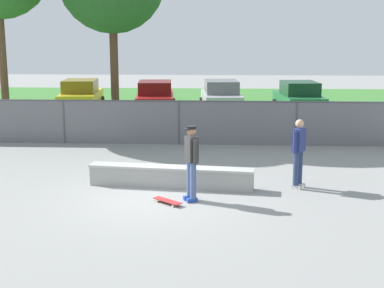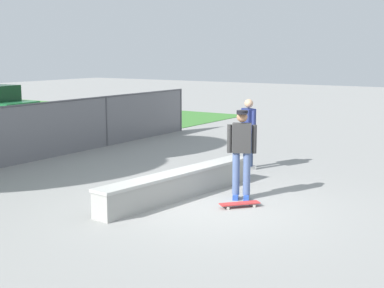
{
  "view_description": "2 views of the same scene",
  "coord_description": "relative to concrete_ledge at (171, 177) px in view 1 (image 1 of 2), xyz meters",
  "views": [
    {
      "loc": [
        1.45,
        -12.69,
        3.97
      ],
      "look_at": [
        0.79,
        0.27,
        1.29
      ],
      "focal_mm": 50.09,
      "sensor_mm": 36.0,
      "label": 1
    },
    {
      "loc": [
        -9.05,
        -5.51,
        3.0
      ],
      "look_at": [
        -0.19,
        0.28,
        1.24
      ],
      "focal_mm": 51.89,
      "sensor_mm": 36.0,
      "label": 2
    }
  ],
  "objects": [
    {
      "name": "car_red",
      "position": [
        -1.96,
        13.03,
        0.55
      ],
      "size": [
        2.32,
        4.35,
        1.66
      ],
      "color": "#B21E1E",
      "rests_on": "ground"
    },
    {
      "name": "skateboarder",
      "position": [
        0.6,
        -1.15,
        0.75
      ],
      "size": [
        0.4,
        0.55,
        1.84
      ],
      "color": "#2647A5",
      "rests_on": "ground"
    },
    {
      "name": "bystander",
      "position": [
        3.32,
        0.11,
        0.72
      ],
      "size": [
        0.42,
        0.52,
        1.82
      ],
      "color": "beige",
      "rests_on": "ground"
    },
    {
      "name": "car_yellow",
      "position": [
        -5.9,
        13.72,
        0.55
      ],
      "size": [
        2.32,
        4.35,
        1.66
      ],
      "color": "gold",
      "rests_on": "ground"
    },
    {
      "name": "chainlink_fence",
      "position": [
        -0.21,
        5.58,
        0.61
      ],
      "size": [
        17.0,
        0.07,
        1.62
      ],
      "color": "#4C4C51",
      "rests_on": "ground"
    },
    {
      "name": "grass_strip",
      "position": [
        -0.21,
        15.88,
        -0.27
      ],
      "size": [
        28.93,
        20.0,
        0.02
      ],
      "primitive_type": "cube",
      "color": "#3D7A33",
      "rests_on": "ground"
    },
    {
      "name": "car_silver",
      "position": [
        1.34,
        13.66,
        0.55
      ],
      "size": [
        2.32,
        4.35,
        1.66
      ],
      "color": "#B7BABF",
      "rests_on": "ground"
    },
    {
      "name": "skateboard",
      "position": [
        0.04,
        -1.42,
        -0.21
      ],
      "size": [
        0.74,
        0.67,
        0.09
      ],
      "color": "red",
      "rests_on": "ground"
    },
    {
      "name": "car_green",
      "position": [
        5.2,
        13.17,
        0.55
      ],
      "size": [
        2.32,
        4.35,
        1.66
      ],
      "color": "#1E6638",
      "rests_on": "ground"
    },
    {
      "name": "ground_plane",
      "position": [
        -0.21,
        -0.86,
        -0.28
      ],
      "size": [
        80.0,
        80.0,
        0.0
      ],
      "primitive_type": "plane",
      "color": "gray"
    },
    {
      "name": "concrete_ledge",
      "position": [
        0.0,
        0.0,
        0.0
      ],
      "size": [
        4.39,
        0.99,
        0.56
      ],
      "color": "#999993",
      "rests_on": "ground"
    }
  ]
}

